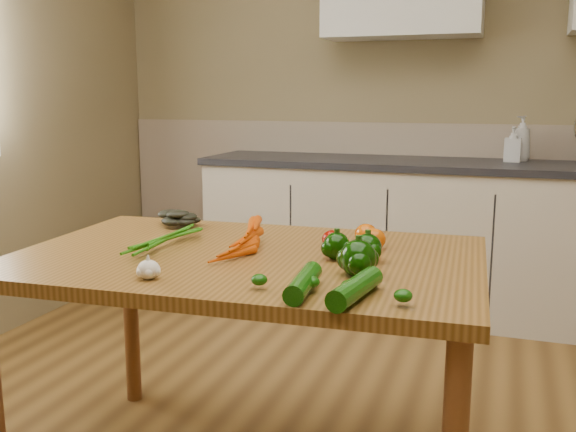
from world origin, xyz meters
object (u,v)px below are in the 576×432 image
Objects in this scene: pepper_c at (358,258)px; tomato_c at (374,239)px; leafy_greens at (178,214)px; tomato_b at (366,234)px; carrot_bunch at (220,239)px; table at (248,280)px; zucchini_a at (355,288)px; pepper_a at (337,246)px; pepper_b at (368,248)px; soap_bottle_a at (522,138)px; tomato_a at (332,239)px; garlic_bulb at (148,270)px; zucchini_b at (303,283)px; soap_bottle_b at (513,144)px.

pepper_c is 0.32m from tomato_c.
leafy_greens is 2.71× the size of tomato_b.
table is at bearing -15.89° from carrot_bunch.
zucchini_a is (0.83, -0.63, -0.02)m from leafy_greens.
pepper_b is at bearing -0.05° from pepper_a.
tomato_c is at bearing 94.80° from pepper_b.
soap_bottle_a reaches higher than carrot_bunch.
pepper_c is at bearing -87.26° from pepper_b.
tomato_a is 0.13m from tomato_b.
zucchini_a is at bearing -60.39° from soap_bottle_a.
tomato_c is (0.37, 0.19, 0.12)m from table.
garlic_bulb reaches higher than table.
tomato_a reaches higher than zucchini_a.
tomato_b reaches higher than zucchini_b.
leafy_greens reaches higher than tomato_a.
soap_bottle_b is 0.85× the size of zucchini_b.
soap_bottle_b is 2.38m from zucchini_a.
soap_bottle_b is 0.82× the size of zucchini_a.
pepper_a reaches higher than zucchini_b.
soap_bottle_b is at bearing 78.63° from pepper_b.
table is 18.10× the size of pepper_a.
tomato_c is 0.53m from zucchini_a.
pepper_a is at bearing 111.54° from zucchini_a.
table is 6.43× the size of zucchini_b.
table is 14.70× the size of pepper_c.
soap_bottle_a is 2.62m from garlic_bulb.
tomato_b is (-0.50, -1.83, -0.22)m from soap_bottle_a.
leafy_greens reaches higher than table.
zucchini_b is (0.01, -0.35, -0.01)m from pepper_a.
soap_bottle_b reaches higher than table.
garlic_bulb is 0.57m from zucchini_a.
tomato_b is at bearing 24.86° from carrot_bunch.
soap_bottle_a is 2.18m from leafy_greens.
soap_bottle_b is 2.19m from pepper_c.
pepper_a is at bearing 2.01° from table.
soap_bottle_a is 2.46m from zucchini_a.
tomato_a reaches higher than garlic_bulb.
leafy_greens reaches higher than carrot_bunch.
pepper_c reaches higher than garlic_bulb.
tomato_a is at bearing 110.97° from pepper_a.
soap_bottle_a is 1.23× the size of leafy_greens.
soap_bottle_b is 0.96× the size of leafy_greens.
tomato_b is (0.73, -0.04, -0.02)m from leafy_greens.
pepper_c is (0.10, -0.16, 0.01)m from pepper_a.
tomato_b is 1.01× the size of tomato_c.
garlic_bulb is 0.73× the size of pepper_b.
soap_bottle_a is at bearing 76.34° from tomato_c.
soap_bottle_a is at bearing 68.17° from garlic_bulb.
pepper_c is 0.39m from tomato_b.
pepper_b is at bearing -2.85° from carrot_bunch.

